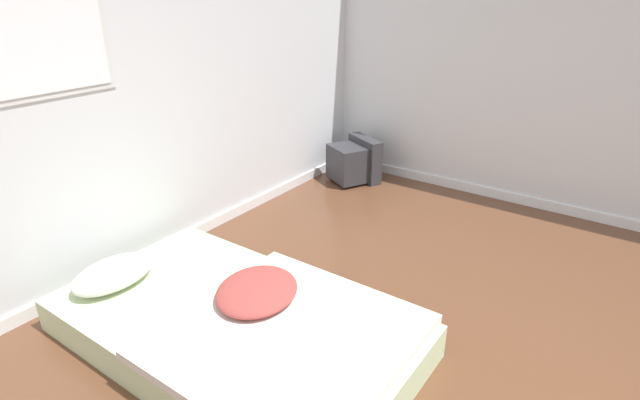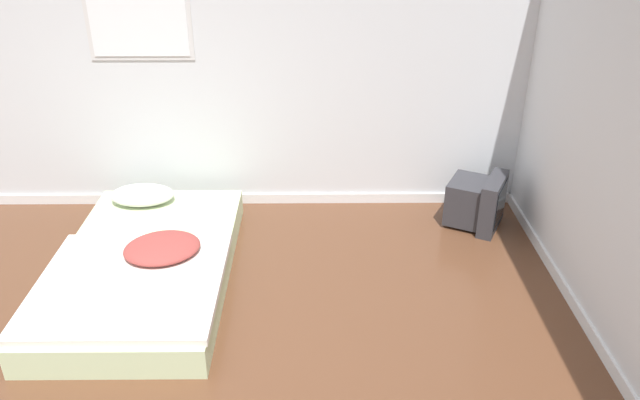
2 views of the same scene
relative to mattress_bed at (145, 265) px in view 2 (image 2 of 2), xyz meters
The scene contains 3 objects.
wall_back 1.70m from the mattress_bed, 85.11° to the left, with size 8.14×0.08×2.60m.
mattress_bed is the anchor object (origin of this frame).
crt_tv 2.70m from the mattress_bed, 17.39° to the left, with size 0.57×0.57×0.45m.
Camera 2 is at (1.12, -2.16, 2.60)m, focal length 35.00 mm.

